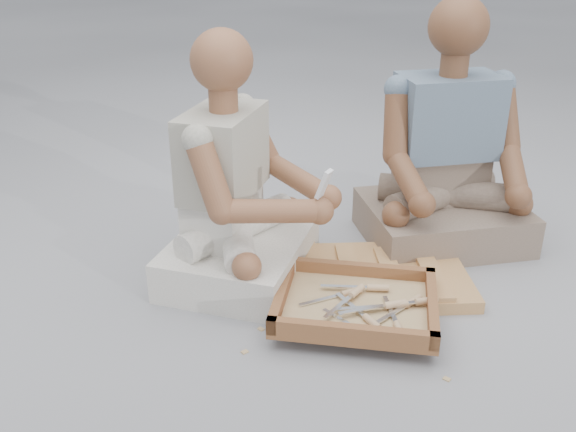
% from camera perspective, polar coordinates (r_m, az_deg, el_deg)
% --- Properties ---
extents(ground, '(60.00, 60.00, 0.00)m').
position_cam_1_polar(ground, '(2.04, 0.30, -9.82)').
color(ground, '#96979B').
rests_on(ground, ground).
extents(carved_panel, '(0.75, 0.58, 0.04)m').
position_cam_1_polar(carved_panel, '(2.27, 7.41, -5.36)').
color(carved_panel, olive).
rests_on(carved_panel, ground).
extents(tool_tray, '(0.50, 0.40, 0.06)m').
position_cam_1_polar(tool_tray, '(2.03, 6.04, -7.79)').
color(tool_tray, brown).
rests_on(tool_tray, carved_panel).
extents(chisel_0, '(0.18, 0.15, 0.02)m').
position_cam_1_polar(chisel_0, '(1.90, 6.67, -10.25)').
color(chisel_0, silver).
rests_on(chisel_0, tool_tray).
extents(chisel_1, '(0.22, 0.04, 0.02)m').
position_cam_1_polar(chisel_1, '(2.09, 7.41, -6.31)').
color(chisel_1, silver).
rests_on(chisel_1, tool_tray).
extents(chisel_2, '(0.19, 0.14, 0.02)m').
position_cam_1_polar(chisel_2, '(2.07, 5.12, -6.88)').
color(chisel_2, silver).
rests_on(chisel_2, tool_tray).
extents(chisel_3, '(0.20, 0.11, 0.02)m').
position_cam_1_polar(chisel_3, '(2.01, 8.92, -7.83)').
color(chisel_3, silver).
rests_on(chisel_3, tool_tray).
extents(chisel_4, '(0.21, 0.09, 0.02)m').
position_cam_1_polar(chisel_4, '(2.01, 9.04, -7.85)').
color(chisel_4, silver).
rests_on(chisel_4, tool_tray).
extents(chisel_5, '(0.15, 0.18, 0.02)m').
position_cam_1_polar(chisel_5, '(1.95, 7.09, -9.04)').
color(chisel_5, silver).
rests_on(chisel_5, tool_tray).
extents(chisel_6, '(0.15, 0.19, 0.02)m').
position_cam_1_polar(chisel_6, '(2.04, 10.66, -7.69)').
color(chisel_6, silver).
rests_on(chisel_6, tool_tray).
extents(chisel_7, '(0.11, 0.21, 0.02)m').
position_cam_1_polar(chisel_7, '(2.04, 5.79, -6.93)').
color(chisel_7, silver).
rests_on(chisel_7, tool_tray).
extents(chisel_8, '(0.08, 0.22, 0.02)m').
position_cam_1_polar(chisel_8, '(1.94, 9.71, -9.59)').
color(chisel_8, silver).
rests_on(chisel_8, tool_tray).
extents(chisel_9, '(0.21, 0.10, 0.02)m').
position_cam_1_polar(chisel_9, '(2.04, 11.62, -7.46)').
color(chisel_9, silver).
rests_on(chisel_9, tool_tray).
extents(wood_chip_0, '(0.02, 0.02, 0.00)m').
position_cam_1_polar(wood_chip_0, '(2.02, -2.42, -10.01)').
color(wood_chip_0, tan).
rests_on(wood_chip_0, ground).
extents(wood_chip_1, '(0.02, 0.02, 0.00)m').
position_cam_1_polar(wood_chip_1, '(2.29, 13.12, -6.16)').
color(wood_chip_1, tan).
rests_on(wood_chip_1, ground).
extents(wood_chip_2, '(0.02, 0.02, 0.00)m').
position_cam_1_polar(wood_chip_2, '(1.88, 13.93, -13.89)').
color(wood_chip_2, tan).
rests_on(wood_chip_2, ground).
extents(wood_chip_3, '(0.02, 0.02, 0.00)m').
position_cam_1_polar(wood_chip_3, '(2.34, 12.51, -5.38)').
color(wood_chip_3, tan).
rests_on(wood_chip_3, ground).
extents(wood_chip_4, '(0.02, 0.02, 0.00)m').
position_cam_1_polar(wood_chip_4, '(1.93, -3.87, -11.96)').
color(wood_chip_4, tan).
rests_on(wood_chip_4, ground).
extents(wood_chip_5, '(0.02, 0.02, 0.00)m').
position_cam_1_polar(wood_chip_5, '(2.06, 3.59, -9.28)').
color(wood_chip_5, tan).
rests_on(wood_chip_5, ground).
extents(wood_chip_6, '(0.02, 0.02, 0.00)m').
position_cam_1_polar(wood_chip_6, '(2.42, 3.19, -3.73)').
color(wood_chip_6, tan).
rests_on(wood_chip_6, ground).
extents(wood_chip_7, '(0.02, 0.02, 0.00)m').
position_cam_1_polar(wood_chip_7, '(2.28, 6.96, -5.80)').
color(wood_chip_7, tan).
rests_on(wood_chip_7, ground).
extents(wood_chip_8, '(0.02, 0.02, 0.00)m').
position_cam_1_polar(wood_chip_8, '(2.00, 11.97, -11.15)').
color(wood_chip_8, tan).
rests_on(wood_chip_8, ground).
extents(wood_chip_9, '(0.02, 0.02, 0.00)m').
position_cam_1_polar(wood_chip_9, '(2.02, 4.89, -10.26)').
color(wood_chip_9, tan).
rests_on(wood_chip_9, ground).
extents(craftsman, '(0.60, 0.60, 0.86)m').
position_cam_1_polar(craftsman, '(2.19, -4.58, 1.53)').
color(craftsman, silver).
rests_on(craftsman, ground).
extents(companion, '(0.72, 0.66, 0.92)m').
position_cam_1_polar(companion, '(2.52, 13.92, 4.41)').
color(companion, '#766455').
rests_on(companion, ground).
extents(mobile_phone, '(0.06, 0.05, 0.10)m').
position_cam_1_polar(mobile_phone, '(2.01, 3.21, 2.88)').
color(mobile_phone, silver).
rests_on(mobile_phone, craftsman).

